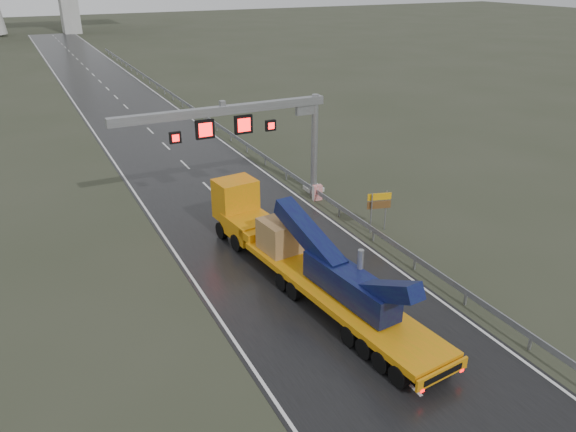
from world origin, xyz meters
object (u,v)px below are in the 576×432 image
heavy_haul_truck (293,249)px  striped_barrier (317,193)px  sign_gantry (253,124)px  exit_sign_pair (379,204)px

heavy_haul_truck → striped_barrier: heavy_haul_truck is taller
sign_gantry → exit_sign_pair: (5.00, -7.99, -3.78)m
sign_gantry → exit_sign_pair: 10.15m
heavy_haul_truck → sign_gantry: bearing=71.3°
sign_gantry → striped_barrier: size_ratio=13.31×
exit_sign_pair → striped_barrier: exit_sign_pair is taller
sign_gantry → striped_barrier: 6.75m
sign_gantry → heavy_haul_truck: sign_gantry is taller
sign_gantry → striped_barrier: (4.12, -1.75, -5.05)m
heavy_haul_truck → exit_sign_pair: (7.36, 2.72, 0.18)m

